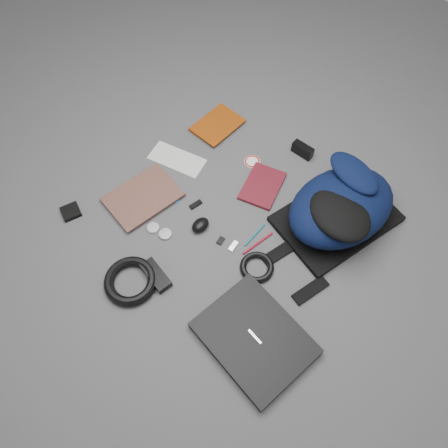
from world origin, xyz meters
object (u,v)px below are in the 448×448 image
Objects in this scene: comic_book at (129,181)px; mouse at (200,225)px; laptop at (254,338)px; compact_camera at (303,150)px; dvd_case at (262,186)px; backpack at (341,207)px; textbook_red at (205,116)px; power_brick at (156,275)px; pouch at (71,212)px.

comic_book is 3.71× the size of mouse.
comic_book is at bearing 176.55° from laptop.
compact_camera is at bearing 83.39° from mouse.
laptop reaches higher than dvd_case.
backpack is at bearing 46.32° from mouse.
textbook_red is 1.07× the size of dvd_case.
power_brick is (-0.40, -0.65, -0.09)m from backpack.
mouse is at bearing 14.92° from comic_book.
compact_camera is 0.59m from mouse.
power_brick is at bearing -20.80° from comic_book.
power_brick is (-0.06, -0.60, 0.01)m from dvd_case.
backpack is 7.02× the size of pouch.
pouch is at bearing -144.62° from mouse.
backpack is at bearing -32.62° from compact_camera.
laptop reaches higher than power_brick.
compact_camera reaches higher than pouch.
pouch is (-0.48, -0.02, -0.01)m from power_brick.
backpack is 2.28× the size of textbook_red.
comic_book is 2.14× the size of power_brick.
laptop is 1.08m from textbook_red.
textbook_red is at bearing 130.08° from power_brick.
textbook_red is 2.80× the size of mouse.
mouse is (0.38, -0.47, 0.01)m from textbook_red.
compact_camera is at bearing 68.83° from dvd_case.
compact_camera is (-0.31, 0.20, -0.08)m from backpack.
comic_book is 1.42× the size of dvd_case.
backpack is at bearing 103.74° from laptop.
mouse is 1.10× the size of pouch.
textbook_red reaches higher than dvd_case.
dvd_case is at bearing -95.56° from compact_camera.
backpack is 1.10m from pouch.
mouse is 0.55m from pouch.
power_brick is (0.01, -0.27, -0.00)m from mouse.
compact_camera is 1.36× the size of pouch.
laptop is 1.84× the size of dvd_case.
comic_book is at bearing -136.37° from backpack.
power_brick reaches higher than textbook_red.
laptop is at bearing -69.68° from backpack.
laptop is 0.88m from compact_camera.
laptop is 1.30× the size of comic_book.
textbook_red is 2.26× the size of compact_camera.
backpack reaches higher than compact_camera.
pouch is (-0.91, -0.06, -0.01)m from laptop.
comic_book is (-0.01, -0.50, -0.00)m from textbook_red.
power_brick is at bearing 1.82° from pouch.
compact_camera is 1.04m from pouch.
laptop is 1.71× the size of textbook_red.
compact_camera is at bearing 56.86° from pouch.
power_brick reaches higher than comic_book.
pouch is at bearing -122.23° from compact_camera.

